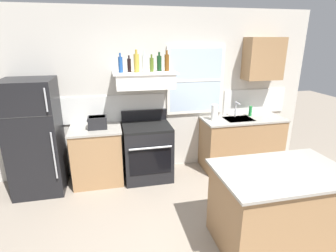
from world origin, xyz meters
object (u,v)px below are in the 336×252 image
(stove_range, at_px, (147,151))
(kitchen_island, at_px, (277,207))
(bottle_balsamic_dark, at_px, (129,65))
(dish_soap_bottle, at_px, (250,111))
(bottle_champagne_gold_foil, at_px, (136,63))
(bottle_dark_green_wine, at_px, (159,63))
(toaster, at_px, (98,122))
(bottle_amber_wine, at_px, (167,62))
(refrigerator, at_px, (35,137))
(bottle_blue_liqueur, at_px, (121,64))
(bottle_clear_tall, at_px, (144,63))
(paper_towel_roll, at_px, (214,112))
(bottle_olive_oil_square, at_px, (152,64))

(stove_range, relative_size, kitchen_island, 0.78)
(bottle_balsamic_dark, xyz_separation_m, dish_soap_bottle, (2.11, 0.03, -0.85))
(bottle_champagne_gold_foil, height_order, bottle_dark_green_wine, bottle_champagne_gold_foil)
(toaster, relative_size, bottle_amber_wine, 0.95)
(refrigerator, distance_m, bottle_champagne_gold_foil, 1.85)
(stove_range, bearing_deg, bottle_dark_green_wine, 28.91)
(toaster, relative_size, bottle_balsamic_dark, 1.21)
(dish_soap_bottle, bearing_deg, bottle_amber_wine, -178.69)
(bottle_blue_liqueur, bearing_deg, bottle_clear_tall, 1.22)
(paper_towel_roll, bearing_deg, bottle_blue_liqueur, 179.24)
(bottle_olive_oil_square, bearing_deg, dish_soap_bottle, 2.20)
(bottle_olive_oil_square, bearing_deg, bottle_blue_liqueur, -178.53)
(bottle_amber_wine, bearing_deg, bottle_champagne_gold_foil, -173.35)
(bottle_blue_liqueur, bearing_deg, toaster, -174.50)
(bottle_champagne_gold_foil, bearing_deg, refrigerator, -177.37)
(toaster, distance_m, stove_range, 0.93)
(toaster, distance_m, bottle_olive_oil_square, 1.21)
(bottle_clear_tall, bearing_deg, paper_towel_roll, -1.37)
(bottle_blue_liqueur, relative_size, bottle_olive_oil_square, 1.11)
(bottle_olive_oil_square, distance_m, kitchen_island, 2.58)
(dish_soap_bottle, bearing_deg, stove_range, -175.82)
(paper_towel_roll, distance_m, dish_soap_bottle, 0.73)
(bottle_balsamic_dark, distance_m, dish_soap_bottle, 2.27)
(refrigerator, height_order, bottle_champagne_gold_foil, bottle_champagne_gold_foil)
(toaster, distance_m, bottle_dark_green_wine, 1.32)
(bottle_dark_green_wine, relative_size, bottle_amber_wine, 0.92)
(bottle_clear_tall, xyz_separation_m, kitchen_island, (1.18, -1.88, -1.42))
(stove_range, distance_m, paper_towel_roll, 1.29)
(bottle_balsamic_dark, bearing_deg, bottle_olive_oil_square, -6.41)
(bottle_champagne_gold_foil, xyz_separation_m, bottle_olive_oil_square, (0.23, 0.02, -0.03))
(bottle_amber_wine, height_order, paper_towel_roll, bottle_amber_wine)
(stove_range, bearing_deg, toaster, 178.53)
(toaster, distance_m, bottle_champagne_gold_foil, 1.08)
(bottle_clear_tall, bearing_deg, bottle_olive_oil_square, 2.27)
(toaster, height_order, kitchen_island, toaster)
(stove_range, relative_size, bottle_blue_liqueur, 3.84)
(bottle_balsamic_dark, xyz_separation_m, kitchen_island, (1.41, -1.93, -1.39))
(stove_range, relative_size, bottle_dark_green_wine, 3.78)
(bottle_champagne_gold_foil, relative_size, bottle_clear_tall, 1.08)
(bottle_blue_liqueur, xyz_separation_m, bottle_olive_oil_square, (0.47, 0.01, -0.01))
(stove_range, height_order, bottle_champagne_gold_foil, bottle_champagne_gold_foil)
(bottle_champagne_gold_foil, relative_size, kitchen_island, 0.24)
(stove_range, relative_size, dish_soap_bottle, 6.06)
(refrigerator, xyz_separation_m, toaster, (0.90, 0.04, 0.16))
(bottle_balsamic_dark, xyz_separation_m, paper_towel_roll, (1.38, -0.07, -0.80))
(bottle_blue_liqueur, xyz_separation_m, paper_towel_roll, (1.51, -0.02, -0.82))
(refrigerator, relative_size, bottle_blue_liqueur, 5.99)
(bottle_blue_liqueur, height_order, bottle_olive_oil_square, bottle_blue_liqueur)
(bottle_balsamic_dark, distance_m, bottle_clear_tall, 0.23)
(bottle_blue_liqueur, xyz_separation_m, bottle_balsamic_dark, (0.13, 0.05, -0.02))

